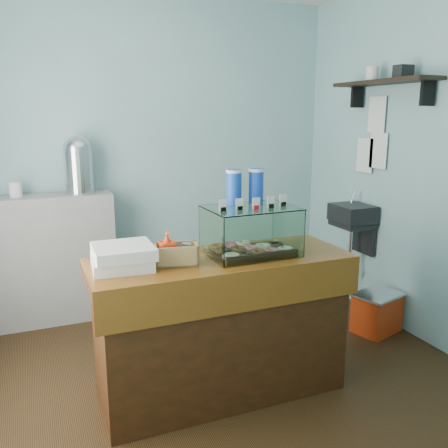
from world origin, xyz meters
name	(u,v)px	position (x,y,z in m)	size (l,w,h in m)	color
ground	(208,371)	(0.00, 0.00, 0.00)	(3.50, 3.50, 0.00)	black
room_shell	(209,122)	(0.03, 0.01, 1.71)	(3.54, 3.04, 2.82)	#79ACB0
counter	(221,325)	(0.00, -0.25, 0.46)	(1.60, 0.60, 0.90)	#461F0D
back_shelf	(54,259)	(-0.90, 1.32, 0.55)	(1.00, 0.32, 1.10)	gray
display_case	(249,227)	(0.20, -0.22, 1.07)	(0.55, 0.41, 0.52)	#32180F
condiment_crate	(174,253)	(-0.30, -0.27, 0.97)	(0.28, 0.20, 0.20)	#A98554
pastry_boxes	(123,257)	(-0.59, -0.22, 0.97)	(0.35, 0.35, 0.13)	silver
coffee_urn	(78,163)	(-0.65, 1.33, 1.35)	(0.26, 0.26, 0.48)	silver
red_cooler	(377,312)	(1.51, 0.07, 0.17)	(0.44, 0.38, 0.33)	red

